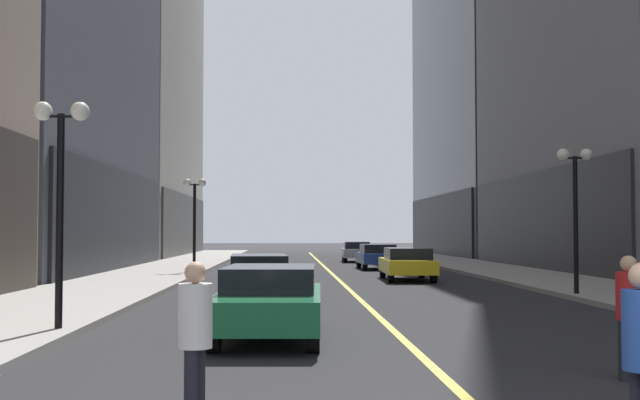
% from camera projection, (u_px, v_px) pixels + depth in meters
% --- Properties ---
extents(ground_plane, '(200.00, 200.00, 0.00)m').
position_uv_depth(ground_plane, '(329.00, 271.00, 39.62)').
color(ground_plane, '#262628').
extents(sidewalk_left, '(4.50, 78.00, 0.15)m').
position_uv_depth(sidewalk_left, '(165.00, 269.00, 39.27)').
color(sidewalk_left, '#9E9991').
rests_on(sidewalk_left, ground).
extents(sidewalk_right, '(4.50, 78.00, 0.15)m').
position_uv_depth(sidewalk_right, '(490.00, 269.00, 39.96)').
color(sidewalk_right, '#9E9991').
rests_on(sidewalk_right, ground).
extents(lane_centre_stripe, '(0.16, 70.00, 0.01)m').
position_uv_depth(lane_centre_stripe, '(329.00, 271.00, 39.62)').
color(lane_centre_stripe, '#E5D64C').
rests_on(lane_centre_stripe, ground).
extents(building_right_far, '(11.44, 26.00, 43.46)m').
position_uv_depth(building_right_far, '(503.00, 0.00, 66.14)').
color(building_right_far, '#4C515B').
rests_on(building_right_far, ground).
extents(car_green, '(2.05, 4.75, 1.32)m').
position_uv_depth(car_green, '(270.00, 299.00, 14.37)').
color(car_green, '#196038').
rests_on(car_green, ground).
extents(car_black, '(1.97, 4.88, 1.32)m').
position_uv_depth(car_black, '(259.00, 276.00, 21.71)').
color(car_black, black).
rests_on(car_black, ground).
extents(car_yellow, '(2.01, 4.56, 1.32)m').
position_uv_depth(car_yellow, '(407.00, 263.00, 31.56)').
color(car_yellow, yellow).
rests_on(car_yellow, ground).
extents(car_blue, '(1.94, 4.09, 1.32)m').
position_uv_depth(car_blue, '(377.00, 256.00, 41.13)').
color(car_blue, navy).
rests_on(car_blue, ground).
extents(car_silver, '(1.97, 4.60, 1.32)m').
position_uv_depth(car_silver, '(356.00, 251.00, 51.42)').
color(car_silver, '#B7B7BC').
rests_on(car_silver, ground).
extents(pedestrian_in_white_shirt, '(0.43, 0.43, 1.66)m').
position_uv_depth(pedestrian_in_white_shirt, '(195.00, 332.00, 7.74)').
color(pedestrian_in_white_shirt, black).
rests_on(pedestrian_in_white_shirt, ground).
extents(pedestrian_in_red_jacket, '(0.35, 0.35, 1.65)m').
position_uv_depth(pedestrian_in_red_jacket, '(629.00, 308.00, 10.27)').
color(pedestrian_in_red_jacket, black).
rests_on(pedestrian_in_red_jacket, ground).
extents(street_lamp_left_near, '(1.06, 0.36, 4.43)m').
position_uv_depth(street_lamp_left_near, '(61.00, 163.00, 14.77)').
color(street_lamp_left_near, black).
rests_on(street_lamp_left_near, ground).
extents(street_lamp_left_far, '(1.06, 0.36, 4.43)m').
position_uv_depth(street_lamp_left_far, '(195.00, 204.00, 36.12)').
color(street_lamp_left_far, black).
rests_on(street_lamp_left_far, ground).
extents(street_lamp_right_mid, '(1.06, 0.36, 4.43)m').
position_uv_depth(street_lamp_right_mid, '(575.00, 188.00, 23.08)').
color(street_lamp_right_mid, black).
rests_on(street_lamp_right_mid, ground).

